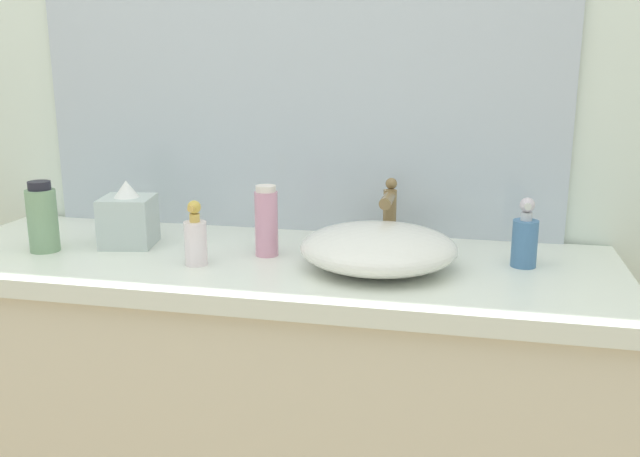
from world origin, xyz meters
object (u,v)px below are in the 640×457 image
object	(u,v)px
sink_basin	(378,248)
soap_dispenser	(196,239)
perfume_bottle	(525,239)
spray_can	(266,221)
lotion_bottle	(42,218)
tissue_box	(128,218)

from	to	relation	value
sink_basin	soap_dispenser	world-z (taller)	soap_dispenser
perfume_bottle	spray_can	distance (m)	0.57
sink_basin	perfume_bottle	distance (m)	0.32
soap_dispenser	spray_can	distance (m)	0.17
lotion_bottle	tissue_box	xyz separation A→B (m)	(0.17, 0.09, -0.01)
lotion_bottle	sink_basin	bearing A→B (deg)	2.56
perfume_bottle	sink_basin	bearing A→B (deg)	-165.51
spray_can	sink_basin	bearing A→B (deg)	-9.40
perfume_bottle	spray_can	size ratio (longest dim) A/B	0.94
perfume_bottle	spray_can	world-z (taller)	spray_can
sink_basin	perfume_bottle	size ratio (longest dim) A/B	2.21
soap_dispenser	tissue_box	bearing A→B (deg)	152.11
sink_basin	spray_can	bearing A→B (deg)	170.60
soap_dispenser	spray_can	xyz separation A→B (m)	(0.13, 0.11, 0.02)
perfume_bottle	tissue_box	bearing A→B (deg)	-178.45
sink_basin	tissue_box	size ratio (longest dim) A/B	2.13
soap_dispenser	spray_can	world-z (taller)	spray_can
lotion_bottle	soap_dispenser	bearing A→B (deg)	-3.93
perfume_bottle	tissue_box	distance (m)	0.92
lotion_bottle	spray_can	world-z (taller)	lotion_bottle
perfume_bottle	tissue_box	world-z (taller)	tissue_box
lotion_bottle	spray_can	size ratio (longest dim) A/B	1.02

